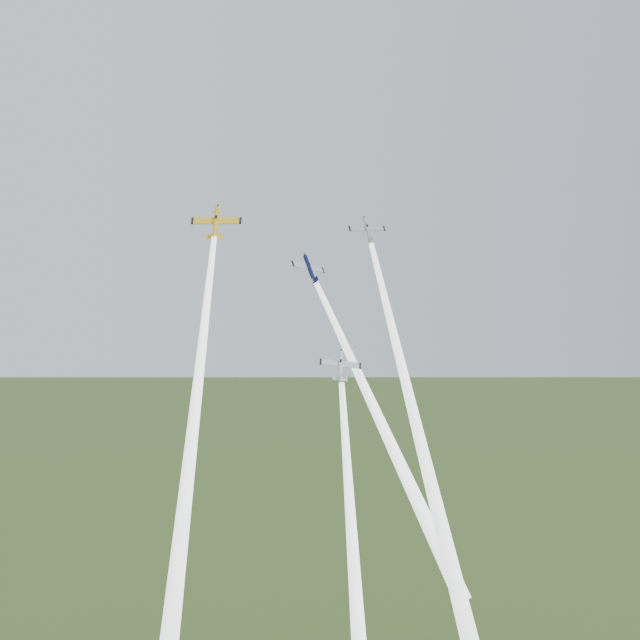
# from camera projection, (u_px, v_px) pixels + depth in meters

# --- Properties ---
(plane_yellow) EXTENTS (10.29, 8.69, 7.94)m
(plane_yellow) POSITION_uv_depth(u_px,v_px,m) (216.00, 223.00, 138.18)
(plane_yellow) COLOR yellow
(smoke_trail_yellow) EXTENTS (17.04, 41.64, 60.68)m
(smoke_trail_yellow) POSITION_uv_depth(u_px,v_px,m) (193.00, 429.00, 116.54)
(smoke_trail_yellow) COLOR white
(plane_navy) EXTENTS (8.13, 7.96, 7.70)m
(plane_navy) POSITION_uv_depth(u_px,v_px,m) (310.00, 269.00, 141.95)
(plane_navy) COLOR #0E123D
(smoke_trail_navy) EXTENTS (16.09, 33.06, 48.52)m
(smoke_trail_navy) POSITION_uv_depth(u_px,v_px,m) (383.00, 428.00, 128.95)
(smoke_trail_navy) COLOR white
(plane_silver_right) EXTENTS (6.76, 4.88, 6.24)m
(plane_silver_right) POSITION_uv_depth(u_px,v_px,m) (368.00, 230.00, 139.65)
(plane_silver_right) COLOR #A8AEB6
(smoke_trail_silver_right) EXTENTS (4.10, 44.53, 62.36)m
(smoke_trail_silver_right) POSITION_uv_depth(u_px,v_px,m) (420.00, 441.00, 118.38)
(smoke_trail_silver_right) COLOR white
(plane_silver_low) EXTENTS (8.10, 5.98, 6.76)m
(plane_silver_low) POSITION_uv_depth(u_px,v_px,m) (340.00, 366.00, 127.45)
(plane_silver_low) COLOR silver
(smoke_trail_silver_low) EXTENTS (11.21, 35.72, 50.40)m
(smoke_trail_silver_low) POSITION_uv_depth(u_px,v_px,m) (354.00, 575.00, 109.31)
(smoke_trail_silver_low) COLOR white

